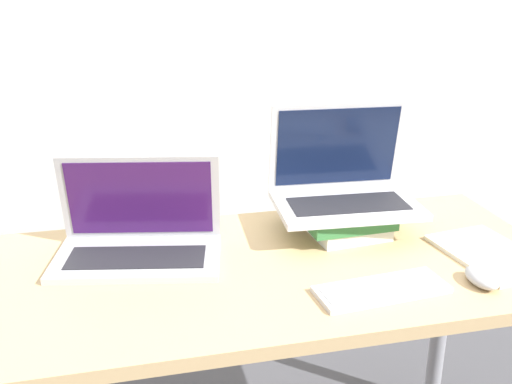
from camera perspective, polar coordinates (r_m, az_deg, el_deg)
desk at (r=1.44m, az=2.21°, el=-10.14°), size 1.31×0.62×0.72m
laptop_left at (r=1.43m, az=-11.12°, el=-4.27°), size 0.42×0.29×0.23m
book_stack at (r=1.56m, az=8.18°, el=-2.47°), size 0.23×0.23×0.07m
laptop_on_books at (r=1.55m, az=8.30°, el=0.69°), size 0.37×0.26×0.25m
wireless_keyboard at (r=1.30m, az=11.86°, el=-9.06°), size 0.29×0.13×0.01m
mouse at (r=1.38m, az=20.70°, el=-7.64°), size 0.06×0.10×0.03m
notepad at (r=1.52m, az=21.40°, el=-5.51°), size 0.22×0.29×0.01m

